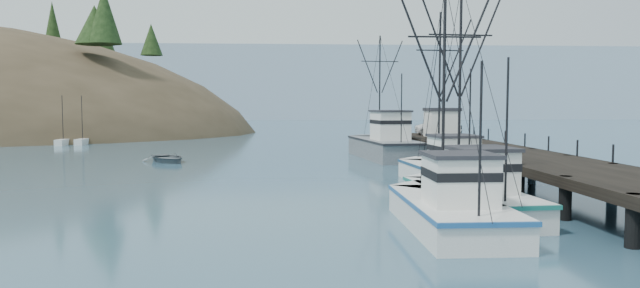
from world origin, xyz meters
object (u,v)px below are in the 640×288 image
object	(u,v)px
trawler_mid	(448,208)
work_vessel	(384,145)
trawler_near	(466,196)
motorboat	(168,162)
trawler_far	(444,172)
pier_shed	(442,122)
pickup_truck	(439,128)
pier	(497,153)

from	to	relation	value
trawler_mid	work_vessel	bearing A→B (deg)	85.01
trawler_near	work_vessel	size ratio (longest dim) A/B	0.79
trawler_near	motorboat	size ratio (longest dim) A/B	2.24
trawler_far	pier_shed	size ratio (longest dim) A/B	3.62
trawler_near	pickup_truck	world-z (taller)	trawler_near
trawler_far	motorboat	distance (m)	25.79
work_vessel	pier_shed	xyz separation A→B (m)	(5.62, -0.07, 2.19)
trawler_near	pier_shed	world-z (taller)	trawler_near
trawler_near	pier_shed	size ratio (longest dim) A/B	3.56
trawler_far	pier_shed	world-z (taller)	trawler_far
trawler_mid	motorboat	size ratio (longest dim) A/B	2.12
trawler_near	work_vessel	distance (m)	27.51
trawler_far	motorboat	bearing A→B (deg)	143.65
pier	work_vessel	bearing A→B (deg)	111.36
pier	pier_shed	distance (m)	14.42
trawler_near	pier	bearing A→B (deg)	63.55
trawler_near	trawler_far	world-z (taller)	trawler_far
trawler_near	trawler_mid	world-z (taller)	trawler_near
trawler_near	trawler_mid	xyz separation A→B (m)	(-1.77, -3.04, -0.00)
trawler_near	pier_shed	bearing A→B (deg)	76.64
trawler_near	trawler_far	xyz separation A→B (m)	(1.69, 9.68, 0.00)
pier	trawler_mid	distance (m)	18.18
work_vessel	pickup_truck	size ratio (longest dim) A/B	3.00
trawler_far	work_vessel	bearing A→B (deg)	92.55
trawler_mid	work_vessel	world-z (taller)	work_vessel
pier	pier_shed	world-z (taller)	pier_shed
trawler_near	pickup_truck	distance (m)	32.00
pier	trawler_mid	bearing A→B (deg)	-117.18
trawler_mid	pier_shed	distance (m)	31.69
trawler_far	pickup_truck	size ratio (longest dim) A/B	2.42
pier	trawler_far	xyz separation A→B (m)	(-4.83, -3.43, -0.87)
pier	pickup_truck	distance (m)	18.04
trawler_mid	pier_shed	world-z (taller)	trawler_mid
trawler_far	motorboat	xyz separation A→B (m)	(-20.77, 15.28, -0.82)
pier	pier_shed	bearing A→B (deg)	90.02
motorboat	trawler_far	bearing A→B (deg)	-65.84
trawler_near	work_vessel	world-z (taller)	work_vessel
pickup_truck	pier_shed	bearing A→B (deg)	172.87
trawler_mid	pickup_truck	size ratio (longest dim) A/B	2.25
pier	work_vessel	distance (m)	15.46
trawler_far	pickup_truck	bearing A→B (deg)	75.45
work_vessel	pier_shed	size ratio (longest dim) A/B	4.49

